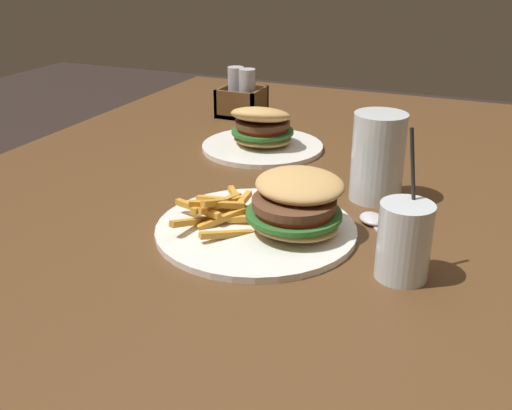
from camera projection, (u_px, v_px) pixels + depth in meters
name	position (u px, v px, depth m)	size (l,w,h in m)	color
dining_table	(305.00, 214.00, 1.15)	(1.23, 1.43, 0.74)	brown
meal_plate_near	(276.00, 214.00, 0.88)	(0.30, 0.30, 0.10)	white
beer_glass	(378.00, 159.00, 0.98)	(0.09, 0.09, 0.15)	silver
juice_glass	(404.00, 245.00, 0.76)	(0.07, 0.07, 0.19)	silver
spoon	(374.00, 221.00, 0.91)	(0.10, 0.14, 0.01)	silver
meal_plate_far	(262.00, 134.00, 1.24)	(0.25, 0.25, 0.10)	white
condiment_caddy	(242.00, 98.00, 1.48)	(0.10, 0.10, 0.12)	brown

